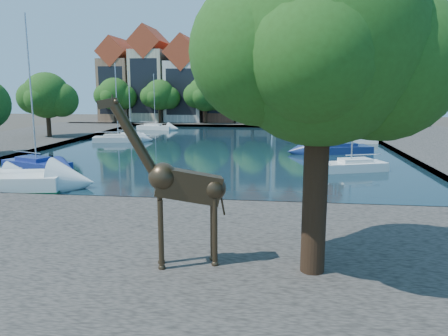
% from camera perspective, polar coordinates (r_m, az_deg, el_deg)
% --- Properties ---
extents(ground, '(160.00, 160.00, 0.00)m').
position_cam_1_polar(ground, '(24.75, -7.86, -4.96)').
color(ground, '#38332B').
rests_on(ground, ground).
extents(water_basin, '(38.00, 50.00, 0.08)m').
position_cam_1_polar(water_basin, '(47.89, -0.49, 2.69)').
color(water_basin, black).
rests_on(water_basin, ground).
extents(near_quay, '(50.00, 14.00, 0.50)m').
position_cam_1_polar(near_quay, '(18.33, -13.57, -9.94)').
color(near_quay, '#504B45').
rests_on(near_quay, ground).
extents(far_quay, '(60.00, 16.00, 0.50)m').
position_cam_1_polar(far_quay, '(79.53, 2.57, 5.96)').
color(far_quay, '#504B45').
rests_on(far_quay, ground).
extents(left_quay, '(14.00, 52.00, 0.50)m').
position_cam_1_polar(left_quay, '(56.83, -26.38, 3.05)').
color(left_quay, '#504B45').
rests_on(left_quay, ground).
extents(plane_tree, '(8.32, 6.40, 10.62)m').
position_cam_1_polar(plane_tree, '(14.13, 12.99, 14.75)').
color(plane_tree, '#332114').
rests_on(plane_tree, near_quay).
extents(townhouse_west_end, '(5.44, 9.18, 14.93)m').
position_cam_1_polar(townhouse_west_end, '(84.27, -13.47, 10.78)').
color(townhouse_west_end, '#8C684C').
rests_on(townhouse_west_end, far_quay).
extents(townhouse_west_mid, '(5.94, 9.18, 16.79)m').
position_cam_1_polar(townhouse_west_mid, '(82.39, -9.50, 11.55)').
color(townhouse_west_mid, beige).
rests_on(townhouse_west_mid, far_quay).
extents(townhouse_west_inner, '(6.43, 9.18, 15.15)m').
position_cam_1_polar(townhouse_west_inner, '(80.78, -4.98, 11.04)').
color(townhouse_west_inner, silver).
rests_on(townhouse_west_inner, far_quay).
extents(townhouse_center, '(5.44, 9.18, 16.93)m').
position_cam_1_polar(townhouse_center, '(79.70, -0.31, 11.82)').
color(townhouse_center, brown).
rests_on(townhouse_center, far_quay).
extents(townhouse_east_inner, '(5.94, 9.18, 15.79)m').
position_cam_1_polar(townhouse_east_inner, '(79.14, 4.09, 11.34)').
color(townhouse_east_inner, tan).
rests_on(townhouse_east_inner, far_quay).
extents(townhouse_east_mid, '(6.43, 9.18, 16.65)m').
position_cam_1_polar(townhouse_east_mid, '(79.06, 8.89, 11.52)').
color(townhouse_east_mid, beige).
rests_on(townhouse_east_mid, far_quay).
extents(townhouse_east_end, '(5.44, 9.18, 14.43)m').
position_cam_1_polar(townhouse_east_end, '(79.50, 13.64, 10.63)').
color(townhouse_east_end, brown).
rests_on(townhouse_east_end, far_quay).
extents(far_tree_far_west, '(7.28, 5.60, 7.68)m').
position_cam_1_polar(far_tree_far_west, '(78.75, -14.05, 9.21)').
color(far_tree_far_west, '#332114').
rests_on(far_tree_far_west, far_quay).
extents(far_tree_west, '(6.76, 5.20, 7.36)m').
position_cam_1_polar(far_tree_west, '(76.25, -8.35, 9.30)').
color(far_tree_west, '#332114').
rests_on(far_tree_west, far_quay).
extents(far_tree_mid_west, '(7.80, 6.00, 8.00)m').
position_cam_1_polar(far_tree_mid_west, '(74.53, -2.32, 9.54)').
color(far_tree_mid_west, '#332114').
rests_on(far_tree_mid_west, far_quay).
extents(far_tree_mid_east, '(7.02, 5.40, 7.52)m').
position_cam_1_polar(far_tree_mid_east, '(73.66, 3.90, 9.38)').
color(far_tree_mid_east, '#332114').
rests_on(far_tree_mid_east, far_quay).
extents(far_tree_east, '(7.54, 5.80, 7.84)m').
position_cam_1_polar(far_tree_east, '(73.64, 10.22, 9.33)').
color(far_tree_east, '#332114').
rests_on(far_tree_east, far_quay).
extents(far_tree_far_east, '(6.76, 5.20, 7.36)m').
position_cam_1_polar(far_tree_far_east, '(74.48, 16.44, 8.96)').
color(far_tree_far_east, '#332114').
rests_on(far_tree_far_east, far_quay).
extents(side_tree_left_far, '(7.28, 5.60, 7.88)m').
position_cam_1_polar(side_tree_left_far, '(58.29, -22.06, 8.60)').
color(side_tree_left_far, '#332114').
rests_on(side_tree_left_far, left_quay).
extents(giraffe_statue, '(3.96, 1.56, 5.75)m').
position_cam_1_polar(giraffe_statue, '(14.72, -5.89, -2.25)').
color(giraffe_statue, '#372A1B').
rests_on(giraffe_statue, near_quay).
extents(sailboat_left_b, '(6.30, 4.22, 11.97)m').
position_cam_1_polar(sailboat_left_b, '(37.73, -23.29, 0.65)').
color(sailboat_left_b, navy).
rests_on(sailboat_left_b, water_basin).
extents(sailboat_left_c, '(6.06, 3.17, 9.25)m').
position_cam_1_polar(sailboat_left_c, '(54.11, -13.65, 3.87)').
color(sailboat_left_c, silver).
rests_on(sailboat_left_c, water_basin).
extents(sailboat_left_d, '(4.53, 2.81, 8.43)m').
position_cam_1_polar(sailboat_left_d, '(55.87, -12.06, 4.14)').
color(sailboat_left_d, white).
rests_on(sailboat_left_d, water_basin).
extents(sailboat_left_e, '(5.69, 2.77, 8.48)m').
position_cam_1_polar(sailboat_left_e, '(68.76, -8.99, 5.38)').
color(sailboat_left_e, silver).
rests_on(sailboat_left_e, water_basin).
extents(sailboat_right_a, '(5.82, 3.64, 8.98)m').
position_cam_1_polar(sailboat_right_a, '(35.60, 16.26, 0.47)').
color(sailboat_right_a, silver).
rests_on(sailboat_right_a, water_basin).
extents(sailboat_right_b, '(7.31, 4.18, 10.29)m').
position_cam_1_polar(sailboat_right_b, '(44.89, 14.39, 2.60)').
color(sailboat_right_b, navy).
rests_on(sailboat_right_b, water_basin).
extents(sailboat_right_c, '(5.76, 2.30, 8.80)m').
position_cam_1_polar(sailboat_right_c, '(53.89, 16.41, 3.77)').
color(sailboat_right_c, silver).
rests_on(sailboat_right_c, water_basin).
extents(sailboat_right_d, '(6.18, 3.77, 9.52)m').
position_cam_1_polar(sailboat_right_d, '(64.27, 14.93, 4.89)').
color(sailboat_right_d, silver).
rests_on(sailboat_right_d, water_basin).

